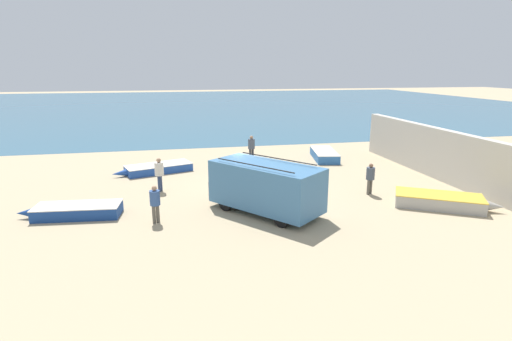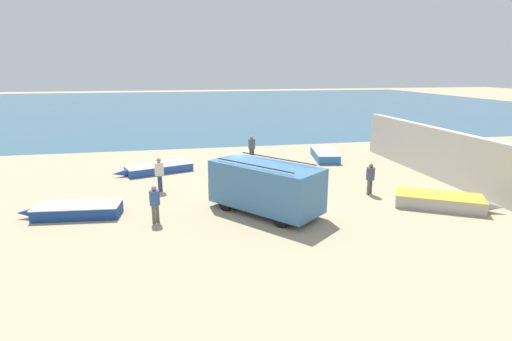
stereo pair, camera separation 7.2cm
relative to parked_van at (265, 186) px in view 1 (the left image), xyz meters
name	(u,v)px [view 1 (the left image)]	position (x,y,z in m)	size (l,w,h in m)	color
ground_plane	(254,190)	(0.15, 3.38, -1.23)	(200.00, 200.00, 0.00)	tan
sea_water	(196,105)	(0.15, 55.38, -1.22)	(120.00, 80.00, 0.01)	#33607A
harbor_wall	(431,151)	(11.20, 4.38, 0.23)	(0.50, 14.27, 2.91)	#BCB7AD
parked_van	(265,186)	(0.00, 0.00, 0.00)	(4.84, 5.28, 2.36)	teal
fishing_rowboat_0	(442,201)	(8.19, -1.01, -0.93)	(4.54, 3.35, 0.60)	#ADA89E
fishing_rowboat_1	(75,211)	(-8.24, 1.14, -0.96)	(4.41, 1.69, 0.53)	navy
fishing_rowboat_2	(324,154)	(6.58, 9.85, -0.93)	(2.16, 4.68, 0.60)	#2D66AD
fishing_rowboat_3	(157,168)	(-5.00, 8.25, -0.98)	(4.86, 2.80, 0.49)	#234CA3
fisherman_0	(155,201)	(-4.75, -0.30, -0.26)	(0.42, 0.42, 1.61)	#5B564C
fisherman_1	(370,176)	(5.82, 1.48, -0.26)	(0.43, 0.43, 1.62)	#5B564C
fisherman_2	(251,146)	(1.36, 10.16, -0.17)	(0.47, 0.47, 1.77)	#38383D
fisherman_3	(159,172)	(-4.70, 4.21, -0.16)	(0.47, 0.47, 1.78)	navy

